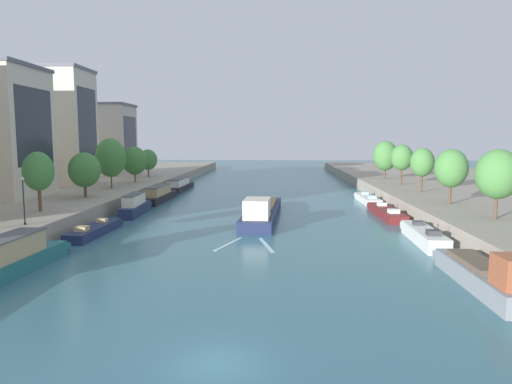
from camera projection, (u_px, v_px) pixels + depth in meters
ground_plane at (217, 364)px, 20.64m from camera, size 400.00×400.00×0.00m
quay_left at (40, 193)px, 76.82m from camera, size 36.00×170.00×2.07m
quay_right at (492, 196)px, 73.39m from camera, size 36.00×170.00×2.07m
barge_midriver at (262, 211)px, 57.94m from camera, size 4.86×22.72×3.39m
wake_behind_barge at (247, 244)px, 44.04m from camera, size 5.59×6.04×0.03m
moored_boat_left_near at (8, 259)px, 34.13m from camera, size 3.14×13.27×2.88m
moored_boat_left_downstream at (95, 230)px, 48.54m from camera, size 2.49×10.81×2.07m
moored_boat_left_upstream at (135, 206)px, 61.36m from camera, size 2.27×10.37×2.84m
moored_boat_left_lone at (159, 195)px, 74.30m from camera, size 2.77×13.92×2.63m
moored_boat_left_end at (179, 185)px, 90.59m from camera, size 3.15×15.27×2.42m
moored_boat_right_end at (485, 275)px, 30.78m from camera, size 2.53×12.51×3.20m
moored_boat_right_downstream at (424, 235)px, 44.83m from camera, size 2.43×11.14×2.45m
moored_boat_right_upstream at (386, 212)px, 60.26m from camera, size 2.52×13.41×2.09m
moored_boat_right_gap_after at (367, 199)px, 73.17m from camera, size 2.45×11.44×2.13m
tree_left_midway at (38, 171)px, 50.44m from camera, size 3.30×3.30×6.57m
tree_left_end_of_row at (84, 170)px, 62.81m from camera, size 4.27×4.27×6.11m
tree_left_second at (111, 158)px, 73.87m from camera, size 4.80×4.80×8.06m
tree_left_far at (135, 161)px, 84.48m from camera, size 4.45×4.45×6.56m
tree_left_past_mid at (148, 160)px, 96.24m from camera, size 3.77×3.77×5.77m
tree_right_nearest at (498, 174)px, 45.60m from camera, size 4.29×4.29×6.94m
tree_right_past_mid at (451, 168)px, 56.27m from camera, size 3.97×3.97×6.73m
tree_right_end_of_row at (422, 162)px, 68.98m from camera, size 3.51×3.51×6.61m
tree_right_distant at (402, 158)px, 80.07m from camera, size 3.77×3.77×6.97m
tree_right_third at (385, 156)px, 91.86m from camera, size 4.78×4.78×7.53m
lamppost_left_bank at (24, 199)px, 42.77m from camera, size 0.28×0.28×4.42m
building_left_far_end at (49, 127)px, 80.48m from camera, size 14.03×9.78×20.10m
building_left_tall at (96, 140)px, 101.14m from camera, size 15.69×10.51×15.51m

